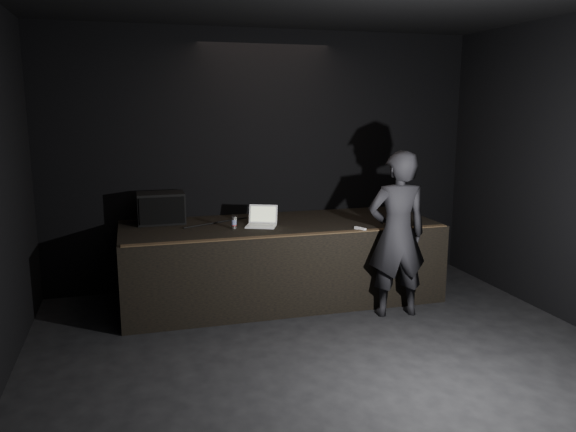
% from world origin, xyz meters
% --- Properties ---
extents(ground, '(7.00, 7.00, 0.00)m').
position_xyz_m(ground, '(0.00, 0.00, 0.00)').
color(ground, black).
rests_on(ground, ground).
extents(room_walls, '(6.10, 7.10, 3.52)m').
position_xyz_m(room_walls, '(0.00, 0.00, 2.02)').
color(room_walls, black).
rests_on(room_walls, ground).
extents(stage_riser, '(4.00, 1.50, 1.00)m').
position_xyz_m(stage_riser, '(0.00, 2.73, 0.50)').
color(stage_riser, black).
rests_on(stage_riser, ground).
extents(riser_lip, '(3.92, 0.10, 0.01)m').
position_xyz_m(riser_lip, '(0.00, 2.02, 1.01)').
color(riser_lip, brown).
rests_on(riser_lip, stage_riser).
extents(stage_monitor, '(0.59, 0.43, 0.39)m').
position_xyz_m(stage_monitor, '(-1.46, 3.16, 1.20)').
color(stage_monitor, black).
rests_on(stage_monitor, stage_riser).
extents(cable, '(0.89, 0.47, 0.02)m').
position_xyz_m(cable, '(-0.79, 2.95, 1.01)').
color(cable, black).
rests_on(cable, stage_riser).
extents(laptop, '(0.46, 0.44, 0.25)m').
position_xyz_m(laptop, '(-0.25, 2.65, 1.06)').
color(laptop, white).
rests_on(laptop, stage_riser).
extents(beer_can, '(0.06, 0.06, 0.15)m').
position_xyz_m(beer_can, '(-0.62, 2.58, 1.07)').
color(beer_can, silver).
rests_on(beer_can, stage_riser).
extents(plastic_cup, '(0.08, 0.08, 0.10)m').
position_xyz_m(plastic_cup, '(-0.54, 2.93, 1.05)').
color(plastic_cup, white).
rests_on(plastic_cup, stage_riser).
extents(wii_remote, '(0.10, 0.17, 0.03)m').
position_xyz_m(wii_remote, '(0.84, 2.09, 1.02)').
color(wii_remote, white).
rests_on(wii_remote, stage_riser).
extents(person, '(0.76, 0.53, 1.98)m').
position_xyz_m(person, '(1.18, 1.78, 0.99)').
color(person, black).
rests_on(person, ground).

